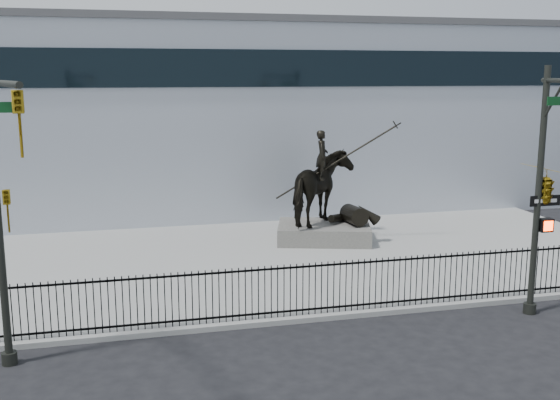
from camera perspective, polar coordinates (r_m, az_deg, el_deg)
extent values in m
plane|color=black|center=(17.37, 1.45, -12.02)|extent=(120.00, 120.00, 0.00)
cube|color=#969694|center=(23.78, -3.02, -5.43)|extent=(30.00, 12.00, 0.15)
cube|color=#B1B8C1|center=(35.74, -7.07, 7.23)|extent=(44.00, 14.00, 9.00)
cube|color=black|center=(18.38, 0.41, -9.68)|extent=(22.00, 0.05, 0.05)
cube|color=black|center=(17.97, 0.42, -5.95)|extent=(22.00, 0.05, 0.05)
cube|color=black|center=(18.17, 0.41, -7.91)|extent=(22.00, 0.03, 1.50)
cube|color=#504F4A|center=(26.41, 3.84, -2.83)|extent=(4.21, 3.44, 0.68)
imported|color=black|center=(26.05, 3.89, 1.00)|extent=(3.18, 3.47, 2.90)
imported|color=black|center=(25.85, 3.68, 3.91)|extent=(0.65, 0.82, 1.96)
cylinder|color=black|center=(25.90, 4.80, 3.24)|extent=(4.50, 1.39, 2.95)
cylinder|color=black|center=(17.19, -22.49, -12.61)|extent=(0.36, 0.36, 0.30)
imported|color=#B89114|center=(11.50, -21.72, 6.16)|extent=(0.18, 0.22, 1.10)
imported|color=#B89114|center=(16.12, -22.63, -0.91)|extent=(0.16, 0.20, 1.00)
cylinder|color=black|center=(20.35, 20.91, -8.80)|extent=(0.36, 0.36, 0.30)
cylinder|color=black|center=(19.52, 21.57, 0.52)|extent=(0.18, 0.18, 7.00)
imported|color=#B89114|center=(19.62, 22.14, 1.12)|extent=(0.53, 2.48, 1.00)
cube|color=black|center=(19.81, 22.14, -2.03)|extent=(0.38, 0.22, 0.38)
cube|color=#FF2D05|center=(19.72, 22.34, -2.11)|extent=(0.28, 0.02, 0.28)
cube|color=black|center=(19.63, 22.09, -0.06)|extent=(0.95, 0.03, 0.30)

